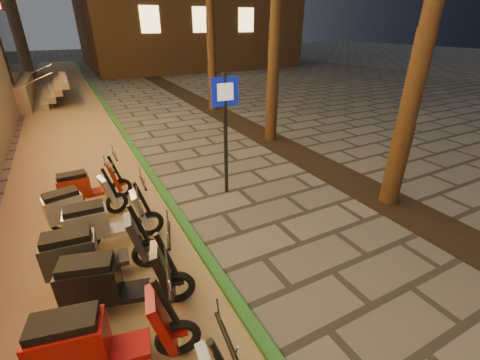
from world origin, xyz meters
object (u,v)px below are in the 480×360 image
scooter_6 (98,341)px  scooter_7 (112,282)px  scooter_9 (103,222)px  scooter_11 (86,186)px  scooter_8 (91,253)px  pedestrian_sign (225,119)px  scooter_10 (78,205)px

scooter_6 → scooter_7: bearing=84.6°
scooter_9 → scooter_11: size_ratio=1.10×
scooter_7 → scooter_8: same height
scooter_9 → scooter_11: 1.79m
scooter_6 → scooter_8: size_ratio=1.02×
pedestrian_sign → scooter_7: (-2.97, -2.56, -1.27)m
scooter_6 → scooter_10: bearing=102.0°
scooter_6 → scooter_9: (0.36, 2.54, -0.04)m
scooter_7 → scooter_11: 3.45m
pedestrian_sign → scooter_11: size_ratio=1.83×
scooter_8 → scooter_10: 1.79m
scooter_7 → scooter_8: 0.84m
pedestrian_sign → scooter_10: bearing=-177.1°
scooter_7 → scooter_8: size_ratio=0.99×
scooter_9 → scooter_10: scooter_9 is taller
scooter_10 → pedestrian_sign: bearing=-13.4°
pedestrian_sign → scooter_8: (-3.16, -1.74, -1.27)m
scooter_7 → scooter_11: scooter_7 is taller
scooter_9 → scooter_11: scooter_9 is taller
scooter_9 → scooter_8: bearing=-105.2°
pedestrian_sign → scooter_9: size_ratio=1.66×
scooter_10 → scooter_11: size_ratio=1.04×
scooter_8 → scooter_11: 2.63m
scooter_8 → scooter_10: bearing=98.9°
scooter_7 → scooter_9: size_ratio=1.05×
scooter_10 → scooter_11: 0.87m
pedestrian_sign → scooter_9: 3.28m
scooter_7 → scooter_9: 1.66m
scooter_9 → scooter_10: 1.01m
scooter_8 → scooter_6: bearing=-86.6°
scooter_7 → scooter_9: (0.09, 1.66, -0.03)m
pedestrian_sign → scooter_7: size_ratio=1.58×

